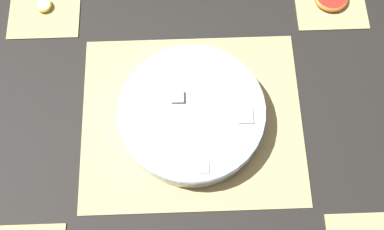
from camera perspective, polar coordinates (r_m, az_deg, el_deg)
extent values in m
plane|color=black|center=(0.90, 0.00, -0.59)|extent=(6.00, 6.00, 0.00)
cube|color=#D6B775|center=(0.90, 0.00, -0.52)|extent=(0.44, 0.37, 0.01)
cube|color=#3D2D19|center=(0.91, -9.28, -0.77)|extent=(0.01, 0.36, 0.00)
cube|color=#3D2D19|center=(0.90, -4.66, -0.63)|extent=(0.01, 0.36, 0.00)
cube|color=#3D2D19|center=(0.90, 0.00, -0.48)|extent=(0.01, 0.36, 0.00)
cube|color=#3D2D19|center=(0.90, 4.65, -0.33)|extent=(0.01, 0.36, 0.00)
cube|color=#3D2D19|center=(0.91, 9.24, -0.18)|extent=(0.01, 0.36, 0.00)
cube|color=#D6B775|center=(1.07, -18.19, 12.84)|extent=(0.16, 0.16, 0.01)
cube|color=#3D2D19|center=(1.08, -20.22, 12.68)|extent=(0.00, 0.15, 0.00)
cube|color=#3D2D19|center=(1.07, -18.22, 12.89)|extent=(0.00, 0.15, 0.00)
cube|color=#3D2D19|center=(1.06, -16.17, 13.09)|extent=(0.00, 0.15, 0.00)
cylinder|color=silver|center=(0.88, 0.00, 0.12)|extent=(0.28, 0.28, 0.05)
torus|color=silver|center=(0.86, 0.00, 0.55)|extent=(0.29, 0.29, 0.01)
cylinder|color=#F4EABC|center=(0.89, -4.42, 4.02)|extent=(0.03, 0.03, 0.01)
cylinder|color=#F4EABC|center=(0.86, -5.40, 0.11)|extent=(0.03, 0.03, 0.01)
cylinder|color=#F4EABC|center=(0.89, -4.09, 0.61)|extent=(0.03, 0.03, 0.01)
cylinder|color=#F4EABC|center=(0.86, 5.95, -2.61)|extent=(0.03, 0.03, 0.01)
cylinder|color=#F4EABC|center=(0.90, 6.29, 3.35)|extent=(0.03, 0.03, 0.01)
cylinder|color=#F4EABC|center=(0.87, -7.04, 0.81)|extent=(0.03, 0.03, 0.01)
cylinder|color=#F4EABC|center=(0.90, 0.93, 4.69)|extent=(0.02, 0.02, 0.01)
cylinder|color=#F4EABC|center=(0.85, -1.56, -3.47)|extent=(0.02, 0.02, 0.01)
cube|color=beige|center=(0.86, 6.68, -0.43)|extent=(0.03, 0.03, 0.03)
cube|color=beige|center=(0.86, -0.91, 0.01)|extent=(0.02, 0.02, 0.02)
cube|color=beige|center=(0.88, -6.45, -1.86)|extent=(0.02, 0.02, 0.02)
cube|color=beige|center=(0.86, 3.10, -2.16)|extent=(0.02, 0.02, 0.02)
cube|color=beige|center=(0.86, -1.85, 2.09)|extent=(0.02, 0.02, 0.02)
cube|color=beige|center=(0.88, 5.17, -0.21)|extent=(0.02, 0.02, 0.02)
cube|color=beige|center=(0.90, 3.46, 5.23)|extent=(0.03, 0.03, 0.03)
cube|color=beige|center=(0.87, 2.94, -4.25)|extent=(0.03, 0.03, 0.03)
cube|color=beige|center=(0.87, 3.98, 2.31)|extent=(0.02, 0.02, 0.02)
cube|color=beige|center=(0.85, -0.57, -5.98)|extent=(0.02, 0.02, 0.02)
cube|color=beige|center=(0.85, -5.64, -4.67)|extent=(0.02, 0.02, 0.02)
cube|color=beige|center=(0.83, 1.22, -6.74)|extent=(0.03, 0.03, 0.03)
cube|color=beige|center=(0.88, 1.89, -0.13)|extent=(0.03, 0.03, 0.03)
cube|color=beige|center=(0.89, -2.30, 1.60)|extent=(0.03, 0.03, 0.03)
ellipsoid|color=red|center=(0.91, 2.16, 6.48)|extent=(0.03, 0.02, 0.01)
ellipsoid|color=red|center=(0.83, -2.38, -5.39)|extent=(0.03, 0.01, 0.01)
ellipsoid|color=orange|center=(0.91, 0.53, 6.91)|extent=(0.03, 0.02, 0.01)
ellipsoid|color=red|center=(0.88, 0.67, 2.59)|extent=(0.03, 0.02, 0.02)
ellipsoid|color=orange|center=(0.89, -1.70, 4.46)|extent=(0.03, 0.02, 0.01)
cylinder|color=#F4EABC|center=(1.07, -18.31, 13.06)|extent=(0.03, 0.03, 0.01)
torus|color=yellow|center=(1.07, -18.31, 13.06)|extent=(0.04, 0.04, 0.01)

